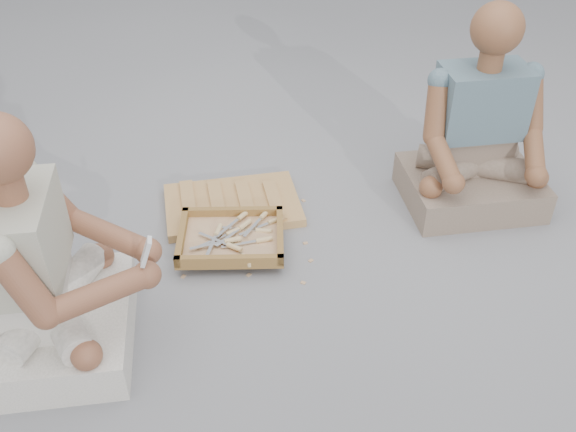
{
  "coord_description": "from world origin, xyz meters",
  "views": [
    {
      "loc": [
        -0.06,
        -1.82,
        1.79
      ],
      "look_at": [
        -0.06,
        0.17,
        0.3
      ],
      "focal_mm": 40.0,
      "sensor_mm": 36.0,
      "label": 1
    }
  ],
  "objects_px": {
    "tool_tray": "(231,238)",
    "companion": "(477,142)",
    "carved_panel": "(233,205)",
    "craftsman": "(48,277)"
  },
  "relations": [
    {
      "from": "craftsman",
      "to": "companion",
      "type": "bearing_deg",
      "value": 110.45
    },
    {
      "from": "carved_panel",
      "to": "companion",
      "type": "xyz_separation_m",
      "value": [
        1.12,
        0.08,
        0.29
      ]
    },
    {
      "from": "carved_panel",
      "to": "craftsman",
      "type": "relative_size",
      "value": 0.66
    },
    {
      "from": "tool_tray",
      "to": "craftsman",
      "type": "distance_m",
      "value": 0.82
    },
    {
      "from": "tool_tray",
      "to": "craftsman",
      "type": "xyz_separation_m",
      "value": [
        -0.57,
        -0.53,
        0.26
      ]
    },
    {
      "from": "tool_tray",
      "to": "companion",
      "type": "xyz_separation_m",
      "value": [
        1.1,
        0.38,
        0.25
      ]
    },
    {
      "from": "tool_tray",
      "to": "companion",
      "type": "height_order",
      "value": "companion"
    },
    {
      "from": "tool_tray",
      "to": "companion",
      "type": "distance_m",
      "value": 1.19
    },
    {
      "from": "carved_panel",
      "to": "tool_tray",
      "type": "xyz_separation_m",
      "value": [
        0.02,
        -0.3,
        0.04
      ]
    },
    {
      "from": "tool_tray",
      "to": "craftsman",
      "type": "relative_size",
      "value": 0.49
    }
  ]
}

